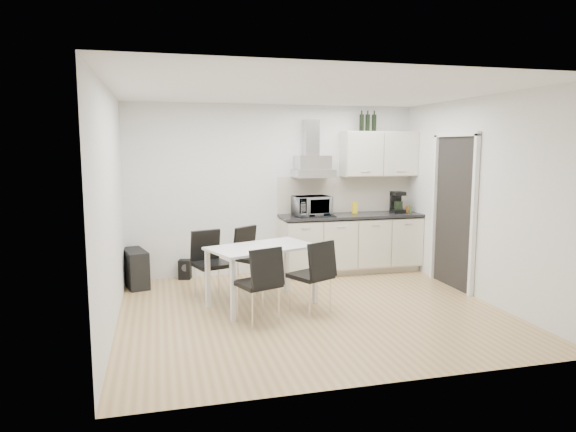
% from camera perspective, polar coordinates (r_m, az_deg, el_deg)
% --- Properties ---
extents(ground, '(4.50, 4.50, 0.00)m').
position_cam_1_polar(ground, '(6.31, 2.64, -10.44)').
color(ground, tan).
rests_on(ground, ground).
extents(wall_back, '(4.50, 0.10, 2.60)m').
position_cam_1_polar(wall_back, '(7.95, -1.50, 2.93)').
color(wall_back, white).
rests_on(wall_back, ground).
extents(wall_front, '(4.50, 0.10, 2.60)m').
position_cam_1_polar(wall_front, '(4.17, 10.75, -1.59)').
color(wall_front, white).
rests_on(wall_front, ground).
extents(wall_left, '(0.10, 4.00, 2.60)m').
position_cam_1_polar(wall_left, '(5.79, -19.11, 0.70)').
color(wall_left, white).
rests_on(wall_left, ground).
extents(wall_right, '(0.10, 4.00, 2.60)m').
position_cam_1_polar(wall_right, '(7.02, 20.58, 1.79)').
color(wall_right, white).
rests_on(wall_right, ground).
extents(ceiling, '(4.50, 4.50, 0.00)m').
position_cam_1_polar(ceiling, '(6.02, 2.80, 13.76)').
color(ceiling, white).
rests_on(ceiling, wall_back).
extents(doorway, '(0.08, 1.04, 2.10)m').
position_cam_1_polar(doorway, '(7.48, 17.84, 0.32)').
color(doorway, white).
rests_on(doorway, ground).
extents(kitchenette, '(2.22, 0.64, 2.52)m').
position_cam_1_polar(kitchenette, '(8.10, 7.13, -0.39)').
color(kitchenette, beige).
rests_on(kitchenette, ground).
extents(dining_table, '(1.45, 1.14, 0.75)m').
position_cam_1_polar(dining_table, '(6.34, -2.91, -4.18)').
color(dining_table, white).
rests_on(dining_table, ground).
extents(chair_far_left, '(0.57, 0.61, 0.88)m').
position_cam_1_polar(chair_far_left, '(6.74, -8.47, -5.45)').
color(chair_far_left, black).
rests_on(chair_far_left, ground).
extents(chair_far_right, '(0.65, 0.66, 0.88)m').
position_cam_1_polar(chair_far_right, '(7.01, -3.63, -4.85)').
color(chair_far_right, black).
rests_on(chair_far_right, ground).
extents(chair_near_left, '(0.59, 0.62, 0.88)m').
position_cam_1_polar(chair_near_left, '(5.77, -3.39, -7.61)').
color(chair_near_left, black).
rests_on(chair_near_left, ground).
extents(chair_near_right, '(0.62, 0.64, 0.88)m').
position_cam_1_polar(chair_near_right, '(6.11, 2.49, -6.73)').
color(chair_near_right, black).
rests_on(chair_near_right, ground).
extents(guitar_amp, '(0.42, 0.67, 0.52)m').
position_cam_1_polar(guitar_amp, '(7.58, -16.59, -5.58)').
color(guitar_amp, black).
rests_on(guitar_amp, ground).
extents(floor_speaker, '(0.21, 0.19, 0.29)m').
position_cam_1_polar(floor_speaker, '(7.85, -11.38, -5.83)').
color(floor_speaker, black).
rests_on(floor_speaker, ground).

